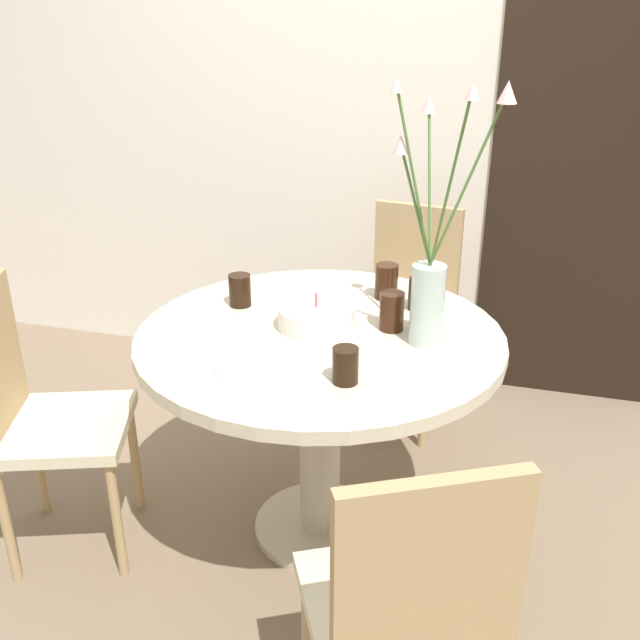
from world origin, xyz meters
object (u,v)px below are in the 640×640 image
drink_glass_1 (392,311)px  side_plate (249,366)px  chair_far_back (36,407)px  flower_vase (430,272)px  drink_glass_0 (418,294)px  drink_glass_2 (345,365)px  drink_glass_4 (240,290)px  chair_left_flank (408,607)px  birthday_cake (316,317)px  drink_glass_3 (386,281)px  chair_right_flank (407,301)px

drink_glass_1 → side_plate: bearing=-132.9°
chair_far_back → flower_vase: bearing=-94.8°
drink_glass_0 → flower_vase: bearing=-75.9°
drink_glass_2 → drink_glass_4: size_ratio=0.93×
chair_left_flank → birthday_cake: (-0.44, 0.83, 0.27)m
drink_glass_3 → side_plate: bearing=-113.8°
birthday_cake → drink_glass_4: size_ratio=2.23×
birthday_cake → drink_glass_1: bearing=12.2°
drink_glass_1 → drink_glass_4: (-0.53, 0.06, -0.01)m
drink_glass_2 → drink_glass_0: bearing=78.5°
drink_glass_0 → drink_glass_4: (-0.58, -0.13, -0.00)m
chair_far_back → drink_glass_0: 1.28m
chair_far_back → drink_glass_1: 1.17m
drink_glass_0 → drink_glass_3: 0.14m
chair_left_flank → drink_glass_3: chair_left_flank is taller
side_plate → drink_glass_4: 0.46m
chair_far_back → drink_glass_0: (1.12, 0.56, 0.29)m
chair_far_back → drink_glass_4: size_ratio=8.63×
chair_left_flank → flower_vase: flower_vase is taller
chair_far_back → side_plate: bearing=-108.1°
chair_far_back → chair_left_flank: size_ratio=1.00×
chair_far_back → drink_glass_3: (1.00, 0.64, 0.30)m
chair_left_flank → flower_vase: (-0.09, 0.81, 0.46)m
birthday_cake → side_plate: (-0.11, -0.31, -0.03)m
side_plate → drink_glass_1: (0.34, 0.36, 0.06)m
drink_glass_1 → drink_glass_2: size_ratio=1.22×
chair_left_flank → drink_glass_1: (-0.21, 0.88, 0.30)m
chair_right_flank → drink_glass_2: (0.01, -1.19, 0.28)m
drink_glass_0 → drink_glass_1: bearing=-106.9°
flower_vase → drink_glass_4: flower_vase is taller
flower_vase → birthday_cake: bearing=176.5°
chair_right_flank → drink_glass_4: (-0.46, -0.76, 0.29)m
chair_right_flank → side_plate: bearing=-93.9°
chair_far_back → birthday_cake: 0.93m
drink_glass_2 → drink_glass_4: (-0.47, 0.43, 0.00)m
chair_far_back → drink_glass_0: chair_far_back is taller
drink_glass_0 → drink_glass_1: size_ratio=0.91×
drink_glass_3 → drink_glass_4: 0.50m
chair_right_flank → chair_far_back: 1.55m
chair_right_flank → drink_glass_2: bearing=-80.5°
chair_right_flank → drink_glass_2: size_ratio=9.31×
chair_far_back → drink_glass_2: (1.00, 0.01, 0.28)m
chair_left_flank → drink_glass_0: (-0.15, 1.06, 0.29)m
chair_right_flank → side_plate: (-0.27, -1.18, 0.24)m
chair_far_back → drink_glass_0: size_ratio=8.42×
chair_right_flank → drink_glass_1: bearing=-76.2°
chair_right_flank → drink_glass_0: bearing=-69.9°
drink_glass_1 → drink_glass_2: bearing=-98.8°
drink_glass_0 → drink_glass_4: drink_glass_0 is taller
chair_left_flank → chair_far_back: bearing=-48.9°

